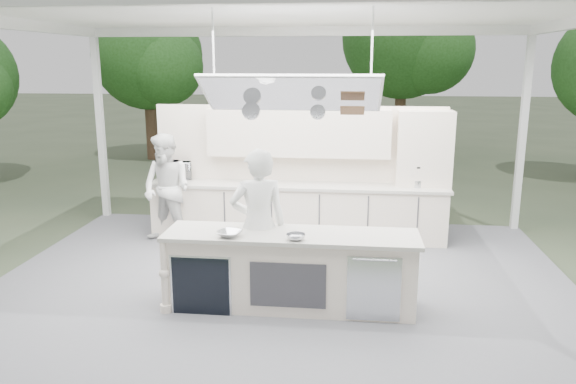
# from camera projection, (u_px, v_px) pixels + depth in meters

# --- Properties ---
(ground) EXTENTS (90.00, 90.00, 0.00)m
(ground) POSITION_uv_depth(u_px,v_px,m) (284.00, 286.00, 7.95)
(ground) COLOR #485238
(ground) RESTS_ON ground
(stage_deck) EXTENTS (8.00, 6.00, 0.12)m
(stage_deck) POSITION_uv_depth(u_px,v_px,m) (284.00, 282.00, 7.94)
(stage_deck) COLOR #5C5C60
(stage_deck) RESTS_ON ground
(tent) EXTENTS (8.20, 6.20, 3.86)m
(tent) POSITION_uv_depth(u_px,v_px,m) (284.00, 12.00, 7.09)
(tent) COLOR white
(tent) RESTS_ON ground
(demo_island) EXTENTS (3.10, 0.79, 0.95)m
(demo_island) POSITION_uv_depth(u_px,v_px,m) (289.00, 270.00, 6.92)
(demo_island) COLOR silver
(demo_island) RESTS_ON stage_deck
(back_counter) EXTENTS (5.08, 0.72, 0.95)m
(back_counter) POSITION_uv_depth(u_px,v_px,m) (297.00, 211.00, 9.65)
(back_counter) COLOR silver
(back_counter) RESTS_ON stage_deck
(back_wall_unit) EXTENTS (5.05, 0.48, 2.25)m
(back_wall_unit) POSITION_uv_depth(u_px,v_px,m) (324.00, 153.00, 9.59)
(back_wall_unit) COLOR silver
(back_wall_unit) RESTS_ON stage_deck
(tree_cluster) EXTENTS (19.55, 9.40, 5.85)m
(tree_cluster) POSITION_uv_depth(u_px,v_px,m) (318.00, 55.00, 16.67)
(tree_cluster) COLOR brown
(tree_cluster) RESTS_ON ground
(head_chef) EXTENTS (0.82, 0.65, 1.95)m
(head_chef) POSITION_uv_depth(u_px,v_px,m) (258.00, 225.00, 7.05)
(head_chef) COLOR white
(head_chef) RESTS_ON stage_deck
(sous_chef) EXTENTS (1.10, 1.00, 1.84)m
(sous_chef) POSITION_uv_depth(u_px,v_px,m) (167.00, 189.00, 9.28)
(sous_chef) COLOR silver
(sous_chef) RESTS_ON stage_deck
(toaster_oven) EXTENTS (0.66, 0.55, 0.31)m
(toaster_oven) POSITION_uv_depth(u_px,v_px,m) (175.00, 170.00, 9.93)
(toaster_oven) COLOR #B8BBBF
(toaster_oven) RESTS_ON back_counter
(bowl_large) EXTENTS (0.36, 0.36, 0.07)m
(bowl_large) POSITION_uv_depth(u_px,v_px,m) (229.00, 234.00, 6.68)
(bowl_large) COLOR silver
(bowl_large) RESTS_ON demo_island
(bowl_small) EXTENTS (0.27, 0.27, 0.07)m
(bowl_small) POSITION_uv_depth(u_px,v_px,m) (296.00, 237.00, 6.56)
(bowl_small) COLOR #BABCC1
(bowl_small) RESTS_ON demo_island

